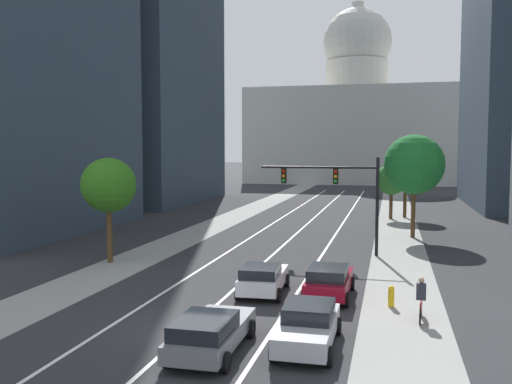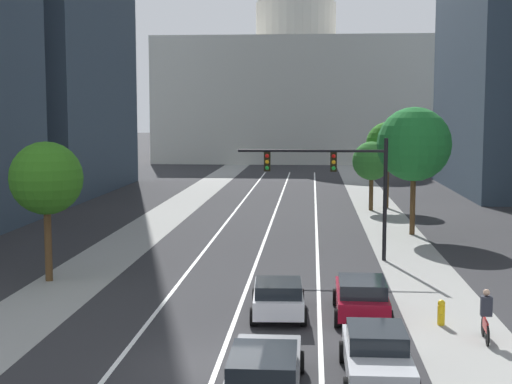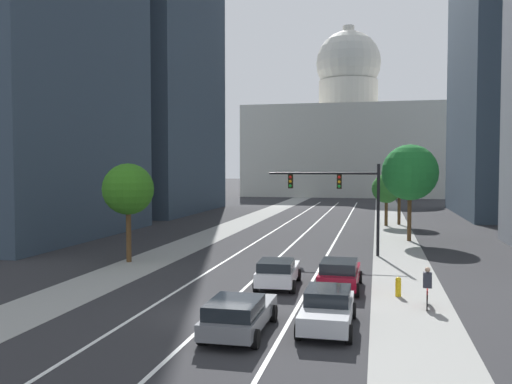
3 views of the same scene
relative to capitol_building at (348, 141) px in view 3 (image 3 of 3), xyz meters
The scene contains 18 objects.
ground_plane 58.20m from the capitol_building, 90.00° to the right, with size 400.00×400.00×0.00m, color #2B2B2D.
sidewalk_left 63.58m from the capitol_building, 97.11° to the right, with size 3.41×130.00×0.01m, color gray.
sidewalk_right 63.58m from the capitol_building, 82.89° to the right, with size 3.41×130.00×0.01m, color gray.
lane_stripe_left 73.02m from the capitol_building, 92.40° to the right, with size 0.16×90.00×0.01m, color white.
lane_stripe_center 72.96m from the capitol_building, 90.00° to the right, with size 0.16×90.00×0.01m, color white.
lane_stripe_right 73.02m from the capitol_building, 87.60° to the right, with size 0.16×90.00×0.01m, color white.
capitol_building is the anchor object (origin of this frame).
car_gray 99.79m from the capitol_building, 89.13° to the right, with size 2.07×4.71×1.36m.
car_silver 98.51m from the capitol_building, 87.35° to the right, with size 1.94×4.45×1.46m.
car_crimson 92.16m from the capitol_building, 87.16° to the right, with size 2.04×4.37×1.48m.
car_white 92.17m from the capitol_building, 89.05° to the right, with size 2.15×4.21×1.43m.
traffic_signal_mast 81.39m from the capitol_building, 87.21° to the right, with size 7.44×0.39×6.13m.
fire_hydrant 93.19m from the capitol_building, 85.51° to the right, with size 0.26×0.35×0.91m.
cyclist 94.96m from the capitol_building, 84.92° to the right, with size 0.38×1.70×1.72m.
street_tree_near_left 87.37m from the capitol_building, 95.80° to the right, with size 3.19×3.19×6.15m.
street_tree_mid_right 62.82m from the capitol_building, 83.40° to the right, with size 2.91×2.91×5.21m.
street_tree_near_right 73.65m from the capitol_building, 83.12° to the right, with size 4.46×4.46×7.72m.
street_tree_far_right 61.42m from the capitol_building, 82.02° to the right, with size 3.31×3.31×6.65m.
Camera 3 is at (6.25, -20.43, 5.93)m, focal length 37.89 mm.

